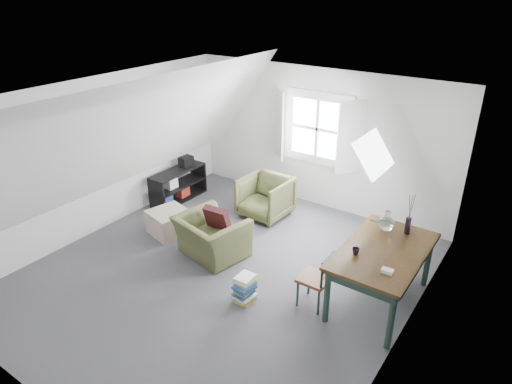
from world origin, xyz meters
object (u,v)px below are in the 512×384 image
Objects in this scene: armchair_near at (212,254)px; magazine_stack at (245,289)px; ottoman at (169,222)px; media_shelf at (177,187)px; dining_chair_near at (317,278)px; dining_table at (383,257)px; armchair_far at (265,216)px; dining_chair_far at (382,242)px.

magazine_stack is at bearing 161.78° from armchair_near.
ottoman is at bearing 4.98° from armchair_near.
media_shelf is (-1.76, 1.10, 0.27)m from armchair_near.
armchair_near is 1.23m from magazine_stack.
media_shelf is 3.21× the size of magazine_stack.
ottoman is 0.75× the size of dining_chair_near.
dining_table reaches higher than magazine_stack.
dining_chair_near reaches higher than media_shelf.
armchair_far is at bearing 154.59° from dining_table.
media_shelf is (-1.72, -0.41, 0.27)m from armchair_far.
ottoman is (-1.00, 0.12, 0.20)m from armchair_near.
armchair_near is 2.67× the size of magazine_stack.
armchair_near is 1.19× the size of dining_chair_far.
dining_table is at bearing 33.57° from magazine_stack.
armchair_near is at bearing -6.63° from ottoman.
dining_chair_far reaches higher than armchair_near.
ottoman is 3.53m from dining_table.
media_shelf is at bearing -163.90° from armchair_far.
dining_chair_far is 0.70× the size of media_shelf.
dining_table is at bearing -10.39° from media_shelf.
media_shelf reaches higher than ottoman.
dining_chair_far reaches higher than dining_chair_near.
ottoman is at bearing 10.91° from dining_chair_far.
ottoman is 3.39m from dining_chair_far.
dining_chair_far is 3.99m from media_shelf.
dining_chair_far is 2.25× the size of magazine_stack.
dining_table is at bearing 3.88° from ottoman.
armchair_far is 1.79m from media_shelf.
ottoman is at bearing -122.08° from armchair_far.
armchair_far is 2.86m from dining_table.
dining_table is at bearing 102.62° from dining_chair_far.
armchair_near is at bearing 150.17° from magazine_stack.
dining_table is at bearing -160.32° from armchair_near.
magazine_stack is (-1.44, -0.96, -0.51)m from dining_table.
armchair_near is at bearing -79.89° from dining_chair_near.
ottoman is 2.87m from dining_chair_near.
ottoman is 2.17m from magazine_stack.
dining_chair_far is (-0.26, 0.77, -0.27)m from dining_table.
dining_chair_near is (1.85, -0.16, 0.41)m from armchair_near.
armchair_near is at bearing -172.81° from dining_table.
dining_chair_near is 0.68× the size of media_shelf.
armchair_far is 2.55m from dining_chair_near.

